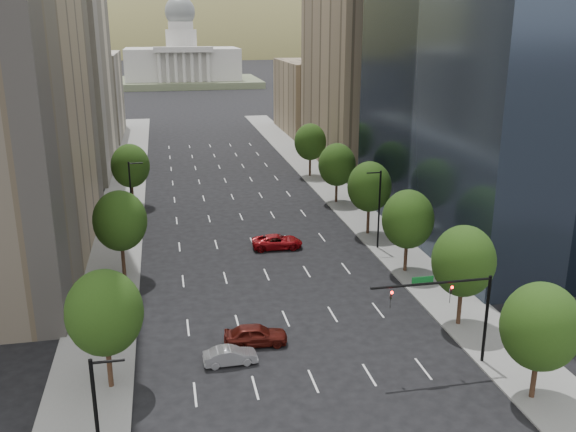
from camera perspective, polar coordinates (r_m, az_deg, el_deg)
sidewalk_left at (r=72.32m, az=-15.54°, el=-3.06°), size 6.00×200.00×0.15m
sidewalk_right at (r=76.28m, az=8.32°, el=-1.52°), size 6.00×200.00×0.15m
midrise_cream_left at (r=112.13m, az=-19.88°, el=12.75°), size 14.00×30.00×35.00m
filler_left at (r=145.49m, az=-17.80°, el=10.39°), size 14.00×26.00×18.00m
parking_tan_right at (r=113.60m, az=6.42°, el=12.42°), size 14.00×30.00×30.00m
filler_right at (r=145.92m, az=2.35°, el=10.80°), size 14.00×26.00×16.00m
tree_right_0 at (r=44.63m, az=22.01°, el=-9.32°), size 5.20×5.20×8.39m
tree_right_1 at (r=53.12m, az=15.68°, el=-3.98°), size 5.20×5.20×8.75m
tree_right_2 at (r=63.43m, az=10.85°, el=-0.30°), size 5.20×5.20×8.61m
tree_right_3 at (r=74.14m, az=7.42°, el=2.66°), size 5.20×5.20×8.89m
tree_right_4 at (r=87.22m, az=4.48°, el=4.67°), size 5.20×5.20×8.46m
tree_right_5 at (r=102.33m, az=2.04°, el=6.75°), size 5.20×5.20×8.75m
tree_left_0 at (r=44.22m, az=-16.37°, el=-8.45°), size 5.20×5.20×8.75m
tree_left_1 at (r=62.78m, az=-15.04°, el=-0.43°), size 5.20×5.20×8.97m
tree_left_2 at (r=87.97m, az=-14.16°, el=4.45°), size 5.20×5.20×8.68m
streetlight_rn at (r=69.69m, az=8.25°, el=0.78°), size 1.70×0.20×9.00m
streetlight_ln at (r=75.52m, az=-14.04°, el=1.73°), size 1.70×0.20×9.00m
traffic_signal at (r=46.93m, az=15.09°, el=-7.58°), size 9.12×0.40×7.38m
capitol at (r=258.20m, az=-9.58°, el=13.53°), size 60.00×40.00×35.20m
foothills at (r=612.00m, az=-7.39°, el=11.30°), size 720.00×413.00×263.00m
car_maroon at (r=50.22m, az=-2.96°, el=-10.74°), size 5.14×2.41×1.70m
car_silver at (r=47.88m, az=-5.28°, el=-12.55°), size 4.07×1.54×1.33m
car_red_far at (r=70.39m, az=-0.99°, el=-2.34°), size 5.75×2.81×1.57m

